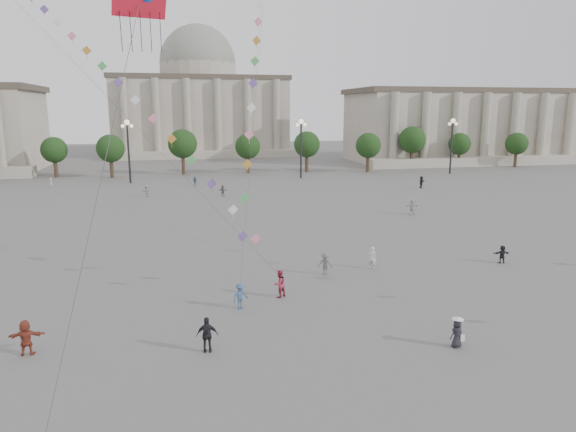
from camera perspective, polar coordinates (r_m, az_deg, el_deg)
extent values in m
plane|color=#565451|center=(25.18, 6.50, -17.49)|extent=(360.00, 360.00, 0.00)
cube|color=#9F9485|center=(142.10, 23.34, 9.06)|extent=(80.00, 22.00, 16.00)
cube|color=#4A4236|center=(142.10, 23.63, 12.51)|extent=(81.60, 22.44, 1.20)
cube|color=#9F9485|center=(132.13, 26.36, 5.62)|extent=(84.00, 4.00, 2.00)
cube|color=#9F9485|center=(150.93, -9.77, 10.69)|extent=(46.00, 30.00, 20.00)
cube|color=#4A4236|center=(151.14, -9.91, 14.71)|extent=(46.92, 30.60, 1.20)
cube|color=#9F9485|center=(134.41, -9.27, 6.76)|extent=(48.30, 4.00, 2.00)
cylinder|color=#9F9485|center=(151.26, -9.93, 15.43)|extent=(21.00, 21.00, 5.00)
sphere|color=gray|center=(151.45, -9.97, 16.37)|extent=(21.00, 21.00, 21.00)
cylinder|color=#382A1C|center=(101.85, -25.26, 4.68)|extent=(0.70, 0.70, 3.52)
sphere|color=black|center=(101.53, -25.44, 6.74)|extent=(5.12, 5.12, 5.12)
cylinder|color=#382A1C|center=(99.86, -18.52, 5.08)|extent=(0.70, 0.70, 3.52)
sphere|color=black|center=(99.54, -18.65, 7.18)|extent=(5.12, 5.12, 5.12)
cylinder|color=#382A1C|center=(99.30, -11.59, 5.41)|extent=(0.70, 0.70, 3.52)
sphere|color=black|center=(98.98, -11.68, 7.53)|extent=(5.12, 5.12, 5.12)
cylinder|color=#382A1C|center=(100.18, -4.69, 5.66)|extent=(0.70, 0.70, 3.52)
sphere|color=black|center=(99.86, -4.72, 7.76)|extent=(5.12, 5.12, 5.12)
cylinder|color=#382A1C|center=(102.47, 2.01, 5.83)|extent=(0.70, 0.70, 3.52)
sphere|color=black|center=(102.16, 2.02, 7.88)|extent=(5.12, 5.12, 5.12)
cylinder|color=#382A1C|center=(106.08, 8.34, 5.91)|extent=(0.70, 0.70, 3.52)
sphere|color=black|center=(105.78, 8.39, 7.90)|extent=(5.12, 5.12, 5.12)
cylinder|color=#382A1C|center=(110.87, 14.18, 5.93)|extent=(0.70, 0.70, 3.52)
sphere|color=black|center=(110.58, 14.28, 7.82)|extent=(5.12, 5.12, 5.12)
cylinder|color=#382A1C|center=(116.71, 19.49, 5.89)|extent=(0.70, 0.70, 3.52)
sphere|color=black|center=(116.43, 19.62, 7.69)|extent=(5.12, 5.12, 5.12)
cylinder|color=#382A1C|center=(123.44, 24.26, 5.81)|extent=(0.70, 0.70, 3.52)
sphere|color=black|center=(123.18, 24.41, 7.51)|extent=(5.12, 5.12, 5.12)
cylinder|color=#262628|center=(91.35, -17.27, 6.63)|extent=(0.36, 0.36, 10.00)
sphere|color=#FFE5B2|center=(91.08, -17.47, 9.89)|extent=(0.90, 0.90, 0.90)
sphere|color=#FFE5B2|center=(91.16, -17.89, 9.49)|extent=(0.60, 0.60, 0.60)
sphere|color=#FFE5B2|center=(91.04, -17.01, 9.54)|extent=(0.60, 0.60, 0.60)
cylinder|color=#262628|center=(93.72, 1.45, 7.27)|extent=(0.36, 0.36, 10.00)
sphere|color=#FFE5B2|center=(93.47, 1.47, 10.45)|extent=(0.90, 0.90, 0.90)
sphere|color=#FFE5B2|center=(93.32, 1.05, 10.08)|extent=(0.60, 0.60, 0.60)
sphere|color=#FFE5B2|center=(93.65, 1.89, 10.08)|extent=(0.60, 0.60, 0.60)
cylinder|color=#262628|center=(105.00, 17.70, 7.20)|extent=(0.36, 0.36, 10.00)
sphere|color=#FFE5B2|center=(104.76, 17.87, 10.04)|extent=(0.90, 0.90, 0.90)
sphere|color=#FFE5B2|center=(104.43, 17.52, 9.72)|extent=(0.60, 0.60, 0.60)
sphere|color=#FFE5B2|center=(105.13, 18.19, 9.69)|extent=(0.60, 0.60, 0.60)
imported|color=#30516D|center=(86.20, -10.31, 3.87)|extent=(0.97, 0.66, 1.53)
imported|color=black|center=(45.29, 22.70, -3.94)|extent=(1.41, 0.57, 1.48)
imported|color=#AFAEAA|center=(76.44, -15.45, 2.71)|extent=(1.41, 1.52, 1.70)
imported|color=#5A5B5F|center=(38.92, 4.15, -5.32)|extent=(1.29, 1.07, 1.74)
imported|color=#BBBBB6|center=(62.75, 13.61, 1.00)|extent=(1.77, 0.60, 1.89)
imported|color=black|center=(84.71, 14.60, 3.68)|extent=(1.69, 1.64, 1.93)
imported|color=silver|center=(89.92, -24.82, 3.34)|extent=(0.68, 0.73, 1.68)
imported|color=slate|center=(74.75, -7.25, 2.80)|extent=(1.49, 1.22, 1.60)
imported|color=silver|center=(40.88, 9.34, -4.59)|extent=(0.77, 0.74, 1.77)
imported|color=brown|center=(29.84, -27.10, -11.93)|extent=(1.74, 0.59, 1.87)
imported|color=black|center=(27.29, -8.95, -12.92)|extent=(1.15, 0.58, 1.89)
imported|color=#A02B3F|center=(34.36, -0.96, -7.53)|extent=(1.14, 1.08, 1.87)
imported|color=#38557E|center=(32.59, -5.30, -8.83)|extent=(1.25, 1.07, 1.68)
imported|color=black|center=(28.96, 18.26, -12.29)|extent=(0.84, 0.65, 1.52)
cone|color=white|center=(28.63, 18.37, -10.71)|extent=(0.52, 0.52, 0.14)
cylinder|color=white|center=(28.66, 18.36, -10.83)|extent=(0.60, 0.60, 0.02)
cube|color=white|center=(29.05, 18.82, -12.71)|extent=(0.22, 0.10, 0.35)
cube|color=red|center=(23.69, -16.20, 21.69)|extent=(2.26, 1.09, 1.02)
cylinder|color=#3F3F3F|center=(19.74, -20.51, 1.68)|extent=(0.02, 0.02, 17.27)
cylinder|color=#3F3F3F|center=(54.27, -25.86, 18.43)|extent=(0.02, 0.02, 65.67)
cube|color=pink|center=(34.79, -3.61, -2.54)|extent=(0.76, 0.25, 0.76)
cube|color=white|center=(35.72, -6.13, 0.70)|extent=(0.76, 0.25, 0.76)
cube|color=#6C4C99|center=(36.85, -8.49, 3.56)|extent=(0.76, 0.25, 0.76)
cube|color=#4EA959|center=(38.13, -10.72, 6.10)|extent=(0.76, 0.25, 0.76)
cube|color=#BE812C|center=(39.53, -12.82, 8.38)|extent=(0.76, 0.25, 0.76)
cube|color=pink|center=(41.05, -14.78, 10.43)|extent=(0.76, 0.25, 0.76)
cube|color=white|center=(42.65, -16.62, 12.27)|extent=(0.76, 0.25, 0.76)
cube|color=#6C4C99|center=(44.34, -18.34, 13.92)|extent=(0.76, 0.25, 0.76)
cube|color=#4EA959|center=(46.09, -19.95, 15.41)|extent=(0.76, 0.25, 0.76)
cube|color=#BE812C|center=(47.90, -21.46, 16.75)|extent=(0.76, 0.25, 0.76)
cube|color=pink|center=(49.75, -22.88, 17.95)|extent=(0.76, 0.25, 0.76)
cube|color=white|center=(51.66, -24.21, 19.04)|extent=(0.76, 0.25, 0.76)
cube|color=#6C4C99|center=(53.60, -25.46, 20.03)|extent=(0.76, 0.25, 0.76)
cube|color=#6C4C99|center=(33.15, -5.06, -2.26)|extent=(0.76, 0.25, 0.76)
cube|color=#4EA959|center=(34.30, -4.80, 2.02)|extent=(0.76, 0.25, 0.76)
cube|color=#BE812C|center=(35.65, -4.55, 5.74)|extent=(0.76, 0.25, 0.76)
cube|color=pink|center=(37.14, -4.32, 9.01)|extent=(0.76, 0.25, 0.76)
cube|color=white|center=(38.75, -4.10, 11.91)|extent=(0.76, 0.25, 0.76)
cube|color=#6C4C99|center=(40.45, -3.89, 14.50)|extent=(0.76, 0.25, 0.76)
cube|color=#4EA959|center=(42.21, -3.70, 16.81)|extent=(0.76, 0.25, 0.76)
cube|color=#BE812C|center=(44.04, -3.51, 18.88)|extent=(0.76, 0.25, 0.76)
cube|color=pink|center=(45.91, -3.34, 20.75)|extent=(0.76, 0.25, 0.76)
cube|color=white|center=(47.83, -3.17, 22.43)|extent=(0.76, 0.25, 0.76)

